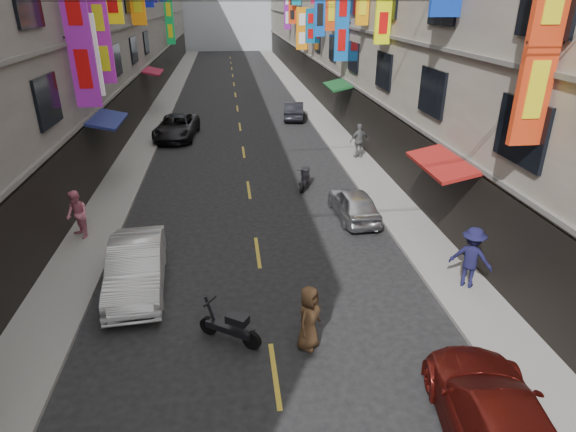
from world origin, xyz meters
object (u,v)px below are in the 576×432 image
object	(u,v)px
car_left_far	(177,127)
pedestrian_rnear	(471,257)
pedestrian_crossing	(309,318)
car_right_far	(294,110)
car_right_near	(499,424)
pedestrian_lfar	(77,215)
scooter_crossing	(231,327)
scooter_far_right	(304,179)
car_right_mid	(354,204)
car_left_mid	(136,267)
pedestrian_rfar	(359,141)

from	to	relation	value
car_left_far	pedestrian_rnear	xyz separation A→B (m)	(10.13, -18.66, 0.38)
pedestrian_crossing	car_right_far	bearing A→B (deg)	30.03
car_right_near	pedestrian_rnear	distance (m)	5.95
pedestrian_lfar	pedestrian_crossing	xyz separation A→B (m)	(7.25, -6.83, -0.14)
car_left_far	scooter_crossing	bearing A→B (deg)	-76.18
scooter_crossing	scooter_far_right	xyz separation A→B (m)	(3.57, 10.64, 0.00)
scooter_far_right	car_right_far	xyz separation A→B (m)	(1.42, 13.85, 0.18)
car_left_far	car_right_mid	size ratio (longest dim) A/B	1.40
scooter_far_right	car_right_near	distance (m)	14.67
car_left_mid	pedestrian_rnear	size ratio (longest dim) A/B	2.30
car_left_far	car_right_far	world-z (taller)	car_left_far
car_right_near	car_right_far	world-z (taller)	car_right_near
scooter_far_right	pedestrian_lfar	distance (m)	9.86
car_left_mid	car_left_far	bearing A→B (deg)	86.40
car_left_mid	car_right_mid	xyz separation A→B (m)	(7.73, 4.21, -0.12)
scooter_far_right	car_left_far	size ratio (longest dim) A/B	0.35
pedestrian_rfar	pedestrian_rnear	bearing A→B (deg)	77.10
car_left_mid	pedestrian_rfar	world-z (taller)	pedestrian_rfar
scooter_crossing	scooter_far_right	size ratio (longest dim) A/B	0.89
scooter_far_right	pedestrian_rfar	distance (m)	5.30
pedestrian_rnear	pedestrian_lfar	bearing A→B (deg)	15.51
scooter_crossing	car_right_mid	distance (m)	8.66
car_right_far	car_left_far	bearing A→B (deg)	37.24
pedestrian_rfar	pedestrian_crossing	xyz separation A→B (m)	(-5.22, -14.92, -0.19)
car_right_mid	car_left_far	bearing A→B (deg)	-61.11
scooter_far_right	pedestrian_crossing	bearing A→B (deg)	99.83
scooter_crossing	car_right_mid	bearing A→B (deg)	-1.32
car_left_mid	pedestrian_crossing	distance (m)	5.71
scooter_far_right	pedestrian_rfar	xyz separation A→B (m)	(3.58, 3.86, 0.60)
scooter_crossing	car_right_near	bearing A→B (deg)	-94.51
scooter_crossing	pedestrian_rnear	bearing A→B (deg)	-43.54
scooter_far_right	car_right_near	xyz separation A→B (m)	(1.42, -14.59, 0.27)
car_right_near	pedestrian_lfar	world-z (taller)	pedestrian_lfar
pedestrian_lfar	pedestrian_rfar	xyz separation A→B (m)	(12.47, 8.09, 0.04)
car_left_mid	car_right_mid	bearing A→B (deg)	24.09
car_left_far	pedestrian_rfar	world-z (taller)	pedestrian_rfar
car_right_near	pedestrian_rfar	xyz separation A→B (m)	(2.16, 18.46, 0.33)
pedestrian_rnear	car_right_near	bearing A→B (deg)	105.71
pedestrian_rnear	pedestrian_crossing	size ratio (longest dim) A/B	1.12
car_left_mid	pedestrian_rnear	xyz separation A→B (m)	(9.86, -1.28, 0.35)
pedestrian_crossing	car_left_far	bearing A→B (deg)	50.48
pedestrian_crossing	car_left_mid	bearing A→B (deg)	91.91
scooter_crossing	car_right_near	distance (m)	6.38
car_left_far	car_right_near	distance (m)	25.49
car_right_mid	pedestrian_rfar	distance (m)	7.75
pedestrian_lfar	car_right_mid	bearing A→B (deg)	52.94
car_left_far	car_right_mid	world-z (taller)	car_left_far
car_left_mid	car_left_far	world-z (taller)	car_left_mid
scooter_far_right	car_left_mid	size ratio (longest dim) A/B	0.40
car_right_far	pedestrian_rnear	world-z (taller)	pedestrian_rnear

